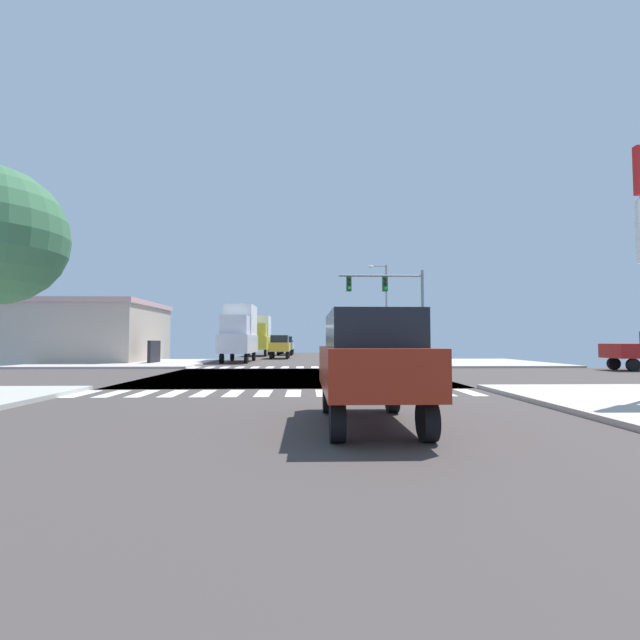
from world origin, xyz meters
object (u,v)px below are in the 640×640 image
street_lamp (384,304)px  box_truck_outer_2 (239,332)px  suv_crossing_2 (369,358)px  pickup_farside_1 (285,345)px  suv_trailing_3 (280,345)px  sedan_leading_1 (287,346)px  bank_building (66,332)px  box_truck_middle_1 (259,334)px  traffic_signal_mast (390,296)px

street_lamp → box_truck_outer_2: (-12.55, -1.32, -2.51)m
suv_crossing_2 → pickup_farside_1: bearing=95.0°
pickup_farside_1 → suv_trailing_3: bearing=90.0°
pickup_farside_1 → sedan_leading_1: 6.32m
street_lamp → bank_building: 27.32m
bank_building → box_truck_outer_2: bank_building is taller
suv_crossing_2 → box_truck_outer_2: box_truck_outer_2 is taller
bank_building → street_lamp: bearing=2.1°
street_lamp → sedan_leading_1: (-9.55, 22.85, -3.96)m
box_truck_middle_1 → traffic_signal_mast: bearing=115.5°
pickup_farside_1 → box_truck_outer_2: 18.15m
box_truck_outer_2 → pickup_farside_1: bearing=-99.5°
street_lamp → box_truck_middle_1: (-12.55, 14.46, -2.51)m
street_lamp → suv_crossing_2: (-5.55, -29.39, -3.68)m
box_truck_middle_1 → box_truck_outer_2: bearing=90.0°
bank_building → suv_trailing_3: bank_building is taller
street_lamp → sedan_leading_1: bearing=112.7°
box_truck_middle_1 → box_truck_outer_2: same height
traffic_signal_mast → sedan_leading_1: traffic_signal_mast is taller
suv_trailing_3 → sedan_leading_1: bearing=-90.0°
pickup_farside_1 → suv_crossing_2: (4.00, -45.92, 0.10)m
pickup_farside_1 → box_truck_outer_2: size_ratio=0.71×
suv_crossing_2 → box_truck_outer_2: size_ratio=0.64×
box_truck_outer_2 → box_truck_middle_1: bearing=-90.0°
pickup_farside_1 → suv_crossing_2: bearing=95.0°
suv_trailing_3 → box_truck_outer_2: bearing=67.2°
pickup_farside_1 → box_truck_outer_2: (-3.00, -17.86, 1.27)m
bank_building → suv_trailing_3: 18.94m
bank_building → sedan_leading_1: bearing=53.5°
suv_crossing_2 → suv_trailing_3: (-4.00, 35.19, 0.00)m
suv_crossing_2 → sedan_leading_1: size_ratio=1.07×
box_truck_middle_1 → suv_trailing_3: bearing=109.1°
bank_building → suv_trailing_3: (17.63, 6.81, -1.14)m
sedan_leading_1 → box_truck_middle_1: box_truck_middle_1 is taller
street_lamp → box_truck_middle_1: size_ratio=1.19×
bank_building → suv_trailing_3: size_ratio=3.54×
box_truck_outer_2 → traffic_signal_mast: bearing=144.8°
bank_building → pickup_farside_1: 24.91m
box_truck_middle_1 → street_lamp: bearing=131.0°
suv_trailing_3 → box_truck_middle_1: 9.24m
pickup_farside_1 → box_truck_middle_1: 3.86m
bank_building → box_truck_middle_1: bank_building is taller
bank_building → pickup_farside_1: bearing=44.9°
pickup_farside_1 → box_truck_middle_1: (-3.00, -2.07, 1.27)m
suv_crossing_2 → sedan_leading_1: (-4.00, 52.24, -0.28)m
traffic_signal_mast → pickup_farside_1: traffic_signal_mast is taller
traffic_signal_mast → sedan_leading_1: size_ratio=1.53×
traffic_signal_mast → pickup_farside_1: size_ratio=1.29×
pickup_farside_1 → street_lamp: bearing=120.0°
suv_crossing_2 → box_truck_middle_1: 44.42m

